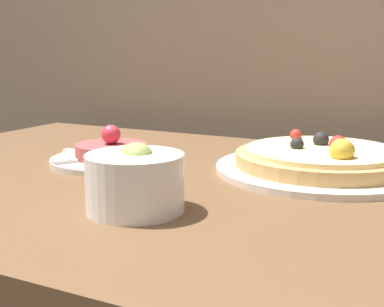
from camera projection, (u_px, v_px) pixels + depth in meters
The scene contains 4 objects.
dining_table at pixel (166, 242), 0.86m from camera, with size 1.11×0.77×0.73m.
pizza_plate at pixel (322, 161), 0.86m from camera, with size 0.34×0.34×0.07m.
tartare_plate at pixel (112, 155), 0.93m from camera, with size 0.21×0.21×0.07m.
small_bowl at pixel (135, 180), 0.66m from camera, with size 0.12×0.12×0.08m.
Camera 1 is at (0.41, -0.32, 0.93)m, focal length 50.00 mm.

